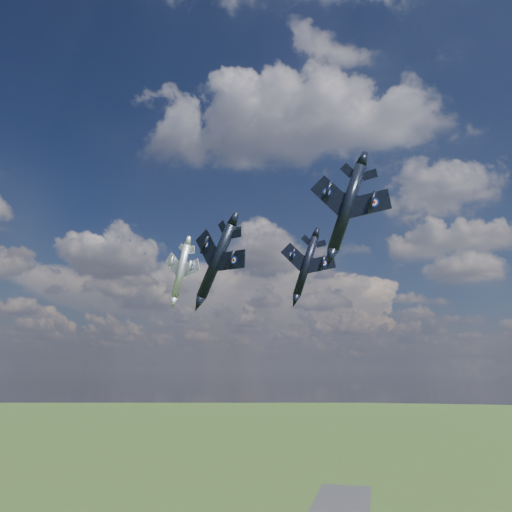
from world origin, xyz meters
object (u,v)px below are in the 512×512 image
(jet_right_navy, at_px, (347,207))
(jet_high_navy, at_px, (306,266))
(jet_lead_navy, at_px, (216,261))
(jet_left_silver, at_px, (181,271))

(jet_right_navy, distance_m, jet_high_navy, 42.11)
(jet_right_navy, xyz_separation_m, jet_high_navy, (-10.38, 40.77, 1.93))
(jet_lead_navy, bearing_deg, jet_high_navy, 100.08)
(jet_right_navy, height_order, jet_high_navy, jet_high_navy)
(jet_right_navy, relative_size, jet_high_navy, 0.85)
(jet_right_navy, height_order, jet_left_silver, jet_left_silver)
(jet_lead_navy, bearing_deg, jet_right_navy, -1.05)
(jet_lead_navy, height_order, jet_high_navy, jet_high_navy)
(jet_lead_navy, bearing_deg, jet_left_silver, 145.47)
(jet_lead_navy, height_order, jet_left_silver, jet_left_silver)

